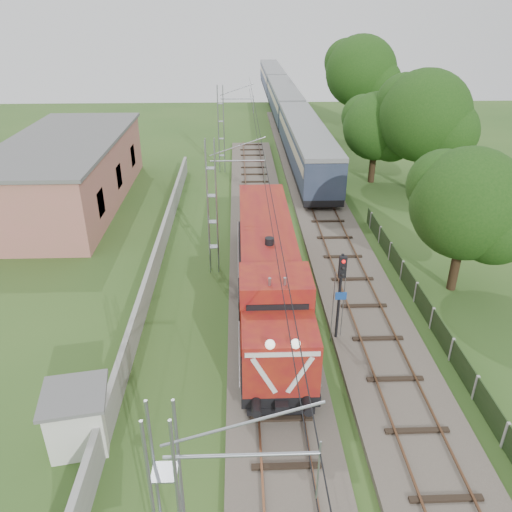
{
  "coord_description": "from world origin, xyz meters",
  "views": [
    {
      "loc": [
        -1.48,
        -14.77,
        14.49
      ],
      "look_at": [
        -0.59,
        9.48,
        2.2
      ],
      "focal_mm": 35.0,
      "sensor_mm": 36.0,
      "label": 1
    }
  ],
  "objects_px": {
    "signal_post": "(341,284)",
    "locomotive": "(268,269)",
    "coach_rake": "(284,99)",
    "relay_hut": "(78,418)"
  },
  "relations": [
    {
      "from": "signal_post",
      "to": "locomotive",
      "type": "bearing_deg",
      "value": 131.74
    },
    {
      "from": "locomotive",
      "to": "coach_rake",
      "type": "distance_m",
      "value": 49.17
    },
    {
      "from": "locomotive",
      "to": "coach_rake",
      "type": "relative_size",
      "value": 0.24
    },
    {
      "from": "coach_rake",
      "to": "relay_hut",
      "type": "bearing_deg",
      "value": -102.07
    },
    {
      "from": "locomotive",
      "to": "coach_rake",
      "type": "bearing_deg",
      "value": 84.16
    },
    {
      "from": "locomotive",
      "to": "signal_post",
      "type": "relative_size",
      "value": 3.66
    },
    {
      "from": "coach_rake",
      "to": "signal_post",
      "type": "distance_m",
      "value": 52.37
    },
    {
      "from": "relay_hut",
      "to": "signal_post",
      "type": "bearing_deg",
      "value": 28.37
    },
    {
      "from": "coach_rake",
      "to": "relay_hut",
      "type": "xyz_separation_m",
      "value": [
        -12.4,
        -57.98,
        -1.5
      ]
    },
    {
      "from": "signal_post",
      "to": "relay_hut",
      "type": "xyz_separation_m",
      "value": [
        -10.45,
        -5.64,
        -2.06
      ]
    }
  ]
}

